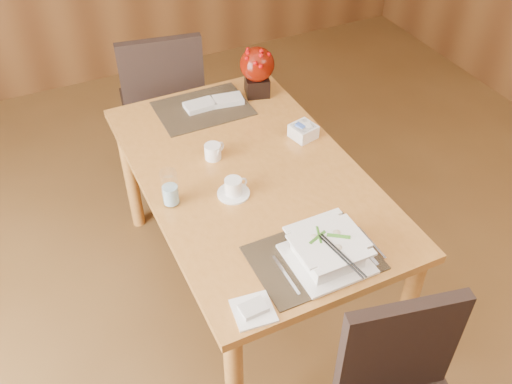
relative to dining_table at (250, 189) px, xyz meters
name	(u,v)px	position (x,y,z in m)	size (l,w,h in m)	color
ground	(308,378)	(0.00, -0.60, -0.65)	(6.00, 6.00, 0.00)	brown
dining_table	(250,189)	(0.00, 0.00, 0.00)	(0.90, 1.50, 0.75)	#BD7A34
placemat_near	(314,258)	(0.00, -0.55, 0.10)	(0.45, 0.33, 0.01)	black
placemat_far	(203,108)	(0.00, 0.55, 0.10)	(0.45, 0.33, 0.01)	black
soup_setting	(328,251)	(0.04, -0.58, 0.15)	(0.28, 0.28, 0.11)	white
coffee_cup	(233,188)	(-0.12, -0.10, 0.13)	(0.14, 0.14, 0.08)	white
water_glass	(170,188)	(-0.37, -0.04, 0.18)	(0.07, 0.07, 0.16)	silver
creamer_jug	(213,152)	(-0.10, 0.16, 0.13)	(0.09, 0.09, 0.07)	white
sugar_caddy	(303,131)	(0.33, 0.13, 0.13)	(0.11, 0.11, 0.06)	white
berry_decor	(257,69)	(0.30, 0.56, 0.24)	(0.17, 0.17, 0.26)	black
napkins_far	(216,102)	(0.07, 0.55, 0.12)	(0.29, 0.11, 0.03)	silver
bread_plate	(253,311)	(-0.30, -0.67, 0.10)	(0.13, 0.13, 0.01)	white
far_chair	(163,100)	(-0.08, 1.01, -0.09)	(0.53, 0.54, 0.99)	black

